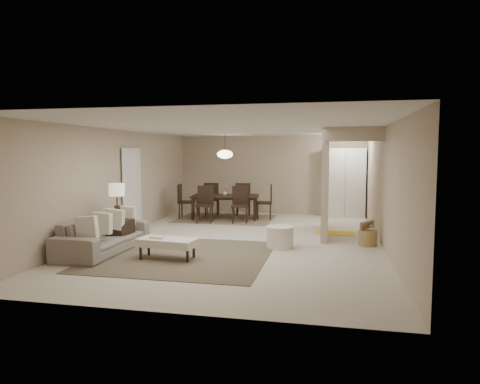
% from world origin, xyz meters
% --- Properties ---
extents(floor, '(9.00, 9.00, 0.00)m').
position_xyz_m(floor, '(0.00, 0.00, 0.00)').
color(floor, beige).
rests_on(floor, ground).
extents(ceiling, '(9.00, 9.00, 0.00)m').
position_xyz_m(ceiling, '(0.00, 0.00, 2.50)').
color(ceiling, white).
rests_on(ceiling, back_wall).
extents(back_wall, '(6.00, 0.00, 6.00)m').
position_xyz_m(back_wall, '(0.00, 4.50, 1.25)').
color(back_wall, tan).
rests_on(back_wall, floor).
extents(left_wall, '(0.00, 9.00, 9.00)m').
position_xyz_m(left_wall, '(-3.00, 0.00, 1.25)').
color(left_wall, tan).
rests_on(left_wall, floor).
extents(right_wall, '(0.00, 9.00, 9.00)m').
position_xyz_m(right_wall, '(3.00, 0.00, 1.25)').
color(right_wall, tan).
rests_on(right_wall, floor).
extents(partition, '(0.15, 2.50, 2.50)m').
position_xyz_m(partition, '(1.80, 1.25, 1.25)').
color(partition, tan).
rests_on(partition, floor).
extents(doorway, '(0.04, 0.90, 2.04)m').
position_xyz_m(doorway, '(-2.97, 0.60, 1.02)').
color(doorway, black).
rests_on(doorway, floor).
extents(pantry_cabinet, '(1.20, 0.55, 2.10)m').
position_xyz_m(pantry_cabinet, '(2.35, 4.15, 1.05)').
color(pantry_cabinet, silver).
rests_on(pantry_cabinet, floor).
extents(flush_light, '(0.44, 0.44, 0.05)m').
position_xyz_m(flush_light, '(2.30, 3.20, 2.46)').
color(flush_light, white).
rests_on(flush_light, ceiling).
extents(living_rug, '(3.20, 3.20, 0.01)m').
position_xyz_m(living_rug, '(-0.80, -1.68, 0.01)').
color(living_rug, brown).
rests_on(living_rug, floor).
extents(sofa, '(2.33, 0.92, 0.68)m').
position_xyz_m(sofa, '(-2.45, -1.68, 0.34)').
color(sofa, gray).
rests_on(sofa, floor).
extents(ottoman_bench, '(1.13, 0.62, 0.39)m').
position_xyz_m(ottoman_bench, '(-1.00, -1.98, 0.31)').
color(ottoman_bench, silver).
rests_on(ottoman_bench, living_rug).
extents(side_table, '(0.56, 0.56, 0.57)m').
position_xyz_m(side_table, '(-2.40, -1.22, 0.28)').
color(side_table, black).
rests_on(side_table, floor).
extents(table_lamp, '(0.32, 0.32, 0.76)m').
position_xyz_m(table_lamp, '(-2.40, -1.22, 1.13)').
color(table_lamp, '#402C1B').
rests_on(table_lamp, side_table).
extents(round_pouf, '(0.57, 0.57, 0.44)m').
position_xyz_m(round_pouf, '(0.92, -0.61, 0.22)').
color(round_pouf, silver).
rests_on(round_pouf, floor).
extents(wicker_basket, '(0.48, 0.48, 0.33)m').
position_xyz_m(wicker_basket, '(2.71, 0.00, 0.16)').
color(wicker_basket, olive).
rests_on(wicker_basket, floor).
extents(dining_rug, '(2.80, 2.10, 0.01)m').
position_xyz_m(dining_rug, '(-1.14, 2.97, 0.01)').
color(dining_rug, '#7F6B4E').
rests_on(dining_rug, floor).
extents(dining_table, '(2.12, 1.38, 0.70)m').
position_xyz_m(dining_table, '(-1.14, 2.97, 0.35)').
color(dining_table, black).
rests_on(dining_table, dining_rug).
extents(dining_chairs, '(2.81, 2.19, 1.03)m').
position_xyz_m(dining_chairs, '(-1.14, 2.97, 0.52)').
color(dining_chairs, black).
rests_on(dining_chairs, dining_rug).
extents(vase, '(0.14, 0.14, 0.14)m').
position_xyz_m(vase, '(-1.14, 2.97, 0.77)').
color(vase, white).
rests_on(vase, dining_table).
extents(yellow_mat, '(0.99, 0.66, 0.01)m').
position_xyz_m(yellow_mat, '(2.05, 1.30, 0.01)').
color(yellow_mat, yellow).
rests_on(yellow_mat, floor).
extents(pendant_light, '(0.46, 0.46, 0.71)m').
position_xyz_m(pendant_light, '(-1.14, 2.97, 1.92)').
color(pendant_light, '#402C1B').
rests_on(pendant_light, ceiling).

